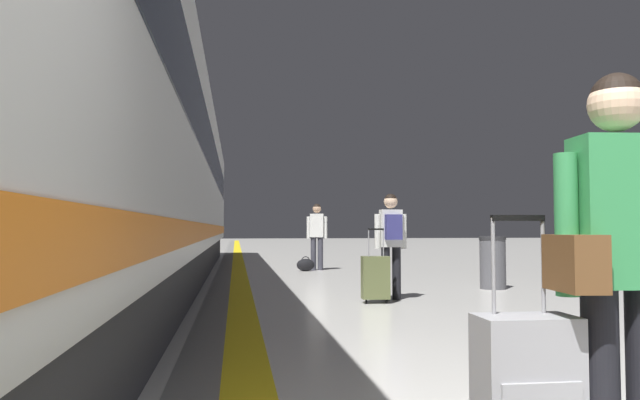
# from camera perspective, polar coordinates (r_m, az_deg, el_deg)

# --- Properties ---
(safety_line_strip) EXTENTS (0.36, 80.00, 0.01)m
(safety_line_strip) POSITION_cam_1_polar(r_m,az_deg,el_deg) (10.95, -7.75, -8.19)
(safety_line_strip) COLOR yellow
(safety_line_strip) RESTS_ON ground
(tactile_edge_band) EXTENTS (0.52, 80.00, 0.01)m
(tactile_edge_band) POSITION_cam_1_polar(r_m,az_deg,el_deg) (10.95, -9.22, -8.19)
(tactile_edge_band) COLOR slate
(tactile_edge_band) RESTS_ON ground
(high_speed_train) EXTENTS (2.94, 32.75, 4.97)m
(high_speed_train) POSITION_cam_1_polar(r_m,az_deg,el_deg) (8.27, -21.65, 7.59)
(high_speed_train) COLOR #38383D
(high_speed_train) RESTS_ON ground
(traveller_foreground) EXTENTS (0.53, 0.28, 1.65)m
(traveller_foreground) POSITION_cam_1_polar(r_m,az_deg,el_deg) (2.54, 26.80, -4.52)
(traveller_foreground) COLOR black
(traveller_foreground) RESTS_ON ground
(passenger_near) EXTENTS (0.49, 0.30, 1.56)m
(passenger_near) POSITION_cam_1_polar(r_m,az_deg,el_deg) (8.72, 6.91, -3.55)
(passenger_near) COLOR black
(passenger_near) RESTS_ON ground
(suitcase_near) EXTENTS (0.39, 0.25, 1.05)m
(suitcase_near) POSITION_cam_1_polar(r_m,az_deg,el_deg) (8.35, 5.39, -7.48)
(suitcase_near) COLOR #596038
(suitcase_near) RESTS_ON ground
(passenger_mid) EXTENTS (0.51, 0.27, 1.66)m
(passenger_mid) POSITION_cam_1_polar(r_m,az_deg,el_deg) (14.78, -0.30, -3.07)
(passenger_mid) COLOR #383842
(passenger_mid) RESTS_ON ground
(duffel_bag_mid) EXTENTS (0.44, 0.26, 0.36)m
(duffel_bag_mid) POSITION_cam_1_polar(r_m,az_deg,el_deg) (14.48, -1.41, -6.30)
(duffel_bag_mid) COLOR black
(duffel_bag_mid) RESTS_ON ground
(waste_bin) EXTENTS (0.46, 0.46, 0.91)m
(waste_bin) POSITION_cam_1_polar(r_m,az_deg,el_deg) (10.66, 16.39, -5.81)
(waste_bin) COLOR #4C4C51
(waste_bin) RESTS_ON ground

